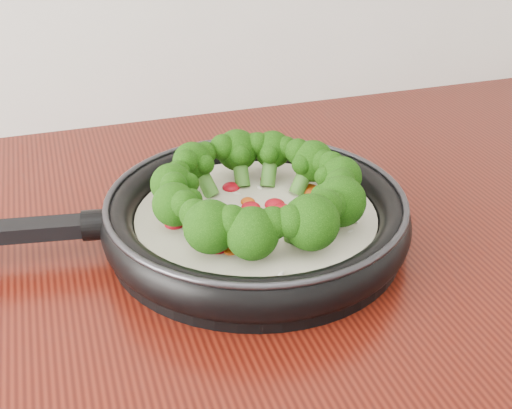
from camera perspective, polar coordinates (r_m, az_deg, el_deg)
name	(u,v)px	position (r m, az deg, el deg)	size (l,w,h in m)	color
skillet	(254,213)	(0.79, -0.14, -0.71)	(0.59, 0.42, 0.11)	black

